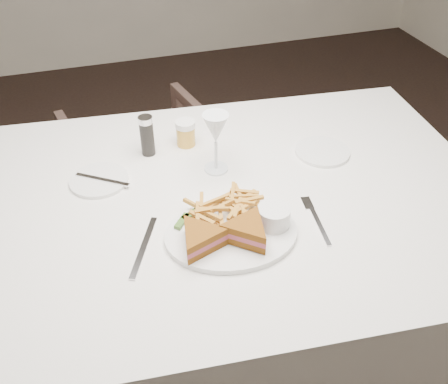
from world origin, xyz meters
TOP-DOWN VIEW (x-y plane):
  - ground at (0.00, 0.00)m, footprint 5.00×5.00m
  - table at (0.05, -0.18)m, footprint 1.57×1.12m
  - chair_far at (-0.04, 0.63)m, footprint 0.68×0.66m
  - table_setting at (0.04, -0.24)m, footprint 0.81×0.65m

SIDE VIEW (x-z plane):
  - ground at x=0.00m, z-range 0.00..0.00m
  - chair_far at x=-0.04m, z-range 0.00..0.60m
  - table at x=0.05m, z-range 0.00..0.75m
  - table_setting at x=0.04m, z-range 0.70..0.88m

